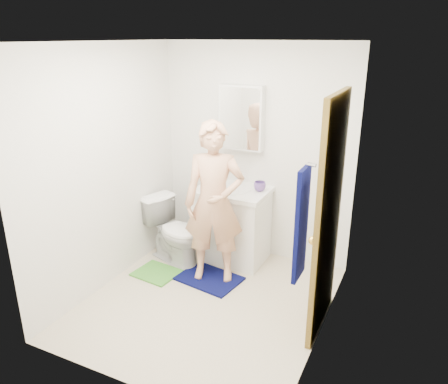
{
  "coord_description": "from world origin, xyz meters",
  "views": [
    {
      "loc": [
        1.72,
        -3.21,
        2.45
      ],
      "look_at": [
        0.06,
        0.25,
        1.06
      ],
      "focal_mm": 35.0,
      "sensor_mm": 36.0,
      "label": 1
    }
  ],
  "objects_px": {
    "vanity_cabinet": "(232,226)",
    "toilet": "(175,231)",
    "soap_dispenser": "(209,180)",
    "toothbrush_cup": "(260,186)",
    "towel": "(301,224)",
    "medicine_cabinet": "(242,118)",
    "man": "(214,203)"
  },
  "relations": [
    {
      "from": "medicine_cabinet",
      "to": "toothbrush_cup",
      "type": "height_order",
      "value": "medicine_cabinet"
    },
    {
      "from": "medicine_cabinet",
      "to": "toothbrush_cup",
      "type": "distance_m",
      "value": 0.77
    },
    {
      "from": "toothbrush_cup",
      "to": "man",
      "type": "bearing_deg",
      "value": -116.11
    },
    {
      "from": "vanity_cabinet",
      "to": "soap_dispenser",
      "type": "height_order",
      "value": "soap_dispenser"
    },
    {
      "from": "vanity_cabinet",
      "to": "towel",
      "type": "distance_m",
      "value": 2.08
    },
    {
      "from": "man",
      "to": "soap_dispenser",
      "type": "bearing_deg",
      "value": 103.17
    },
    {
      "from": "soap_dispenser",
      "to": "man",
      "type": "height_order",
      "value": "man"
    },
    {
      "from": "toilet",
      "to": "toothbrush_cup",
      "type": "bearing_deg",
      "value": -45.89
    },
    {
      "from": "vanity_cabinet",
      "to": "toothbrush_cup",
      "type": "xyz_separation_m",
      "value": [
        0.29,
        0.07,
        0.5
      ]
    },
    {
      "from": "towel",
      "to": "man",
      "type": "height_order",
      "value": "man"
    },
    {
      "from": "vanity_cabinet",
      "to": "soap_dispenser",
      "type": "relative_size",
      "value": 4.31
    },
    {
      "from": "towel",
      "to": "toothbrush_cup",
      "type": "bearing_deg",
      "value": 119.75
    },
    {
      "from": "soap_dispenser",
      "to": "toilet",
      "type": "bearing_deg",
      "value": -142.97
    },
    {
      "from": "vanity_cabinet",
      "to": "toothbrush_cup",
      "type": "distance_m",
      "value": 0.58
    },
    {
      "from": "toilet",
      "to": "man",
      "type": "bearing_deg",
      "value": -86.15
    },
    {
      "from": "soap_dispenser",
      "to": "man",
      "type": "bearing_deg",
      "value": -56.94
    },
    {
      "from": "medicine_cabinet",
      "to": "toothbrush_cup",
      "type": "bearing_deg",
      "value": -27.8
    },
    {
      "from": "toilet",
      "to": "toothbrush_cup",
      "type": "xyz_separation_m",
      "value": [
        0.85,
        0.4,
        0.54
      ]
    },
    {
      "from": "toilet",
      "to": "man",
      "type": "relative_size",
      "value": 0.44
    },
    {
      "from": "toilet",
      "to": "toothbrush_cup",
      "type": "relative_size",
      "value": 5.61
    },
    {
      "from": "medicine_cabinet",
      "to": "vanity_cabinet",
      "type": "bearing_deg",
      "value": -90.0
    },
    {
      "from": "man",
      "to": "toilet",
      "type": "bearing_deg",
      "value": 145.01
    },
    {
      "from": "toothbrush_cup",
      "to": "towel",
      "type": "bearing_deg",
      "value": -60.25
    },
    {
      "from": "medicine_cabinet",
      "to": "man",
      "type": "bearing_deg",
      "value": -88.66
    },
    {
      "from": "vanity_cabinet",
      "to": "toilet",
      "type": "height_order",
      "value": "vanity_cabinet"
    },
    {
      "from": "medicine_cabinet",
      "to": "toilet",
      "type": "xyz_separation_m",
      "value": [
        -0.56,
        -0.55,
        -1.23
      ]
    },
    {
      "from": "toilet",
      "to": "toothbrush_cup",
      "type": "height_order",
      "value": "toothbrush_cup"
    },
    {
      "from": "toilet",
      "to": "toothbrush_cup",
      "type": "distance_m",
      "value": 1.08
    },
    {
      "from": "vanity_cabinet",
      "to": "toilet",
      "type": "bearing_deg",
      "value": -149.77
    },
    {
      "from": "towel",
      "to": "soap_dispenser",
      "type": "distance_m",
      "value": 2.02
    },
    {
      "from": "soap_dispenser",
      "to": "vanity_cabinet",
      "type": "bearing_deg",
      "value": 19.6
    },
    {
      "from": "toothbrush_cup",
      "to": "man",
      "type": "relative_size",
      "value": 0.08
    }
  ]
}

